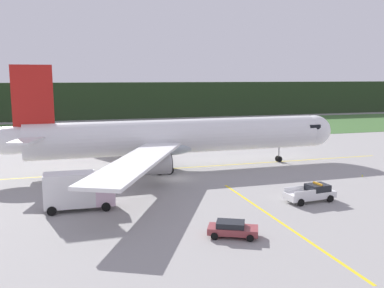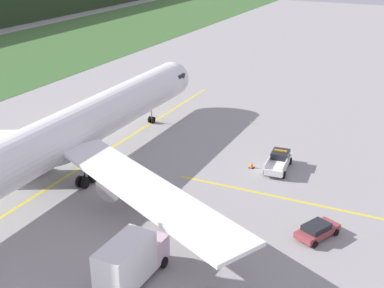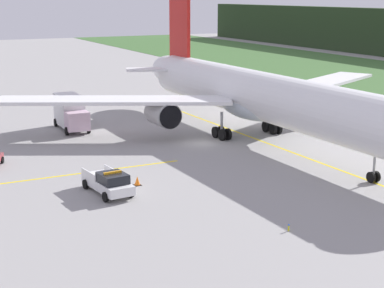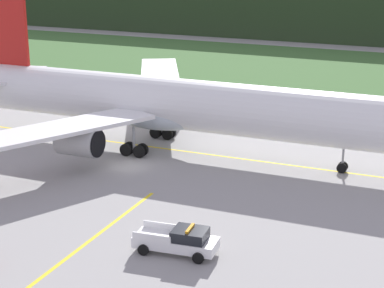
{
  "view_description": "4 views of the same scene",
  "coord_description": "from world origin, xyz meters",
  "px_view_note": "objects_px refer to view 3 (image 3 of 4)",
  "views": [
    {
      "loc": [
        -12.58,
        -52.0,
        13.15
      ],
      "look_at": [
        4.36,
        7.2,
        3.27
      ],
      "focal_mm": 39.38,
      "sensor_mm": 36.0,
      "label": 1
    },
    {
      "loc": [
        -38.6,
        -27.91,
        24.21
      ],
      "look_at": [
        7.67,
        -5.1,
        2.83
      ],
      "focal_mm": 47.91,
      "sensor_mm": 36.0,
      "label": 2
    },
    {
      "loc": [
        55.14,
        -28.24,
        14.77
      ],
      "look_at": [
        8.17,
        -5.09,
        2.22
      ],
      "focal_mm": 58.72,
      "sensor_mm": 36.0,
      "label": 3
    },
    {
      "loc": [
        28.14,
        -48.96,
        19.62
      ],
      "look_at": [
        7.57,
        -2.64,
        3.8
      ],
      "focal_mm": 61.15,
      "sensor_mm": 36.0,
      "label": 4
    }
  ],
  "objects_px": {
    "ops_pickup_truck": "(109,182)",
    "apron_cone": "(137,181)",
    "catering_truck": "(71,112)",
    "airliner": "(260,97)"
  },
  "relations": [
    {
      "from": "airliner",
      "to": "apron_cone",
      "type": "relative_size",
      "value": 69.45
    },
    {
      "from": "catering_truck",
      "to": "apron_cone",
      "type": "relative_size",
      "value": 9.27
    },
    {
      "from": "airliner",
      "to": "ops_pickup_truck",
      "type": "bearing_deg",
      "value": -62.74
    },
    {
      "from": "apron_cone",
      "to": "catering_truck",
      "type": "bearing_deg",
      "value": 177.3
    },
    {
      "from": "airliner",
      "to": "ops_pickup_truck",
      "type": "xyz_separation_m",
      "value": [
        10.22,
        -19.83,
        -3.66
      ]
    },
    {
      "from": "ops_pickup_truck",
      "to": "apron_cone",
      "type": "distance_m",
      "value": 2.99
    },
    {
      "from": "ops_pickup_truck",
      "to": "apron_cone",
      "type": "bearing_deg",
      "value": 111.54
    },
    {
      "from": "catering_truck",
      "to": "apron_cone",
      "type": "xyz_separation_m",
      "value": [
        22.99,
        -1.08,
        -1.61
      ]
    },
    {
      "from": "catering_truck",
      "to": "ops_pickup_truck",
      "type": "bearing_deg",
      "value": -9.01
    },
    {
      "from": "ops_pickup_truck",
      "to": "apron_cone",
      "type": "relative_size",
      "value": 7.69
    }
  ]
}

